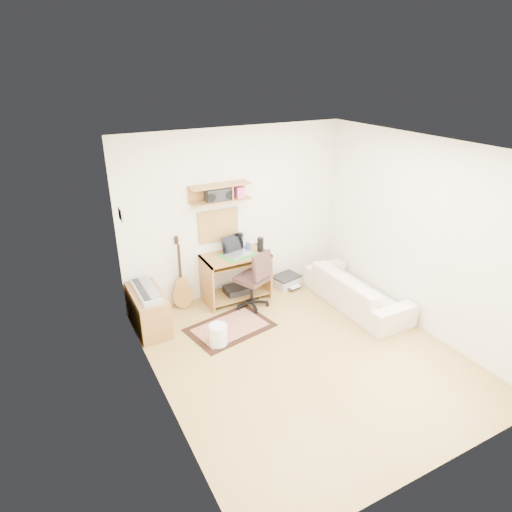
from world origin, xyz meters
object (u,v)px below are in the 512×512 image
task_chair (252,279)px  printer (286,281)px  sofa (357,285)px  desk (236,277)px  cabinet (148,310)px

task_chair → printer: bearing=-1.4°
task_chair → sofa: (1.42, -0.72, -0.12)m
desk → task_chair: 0.36m
desk → printer: desk is taller
desk → printer: bearing=0.7°
printer → sofa: sofa is taller
sofa → cabinet: bearing=73.7°
desk → cabinet: 1.45m
cabinet → printer: (2.36, 0.19, -0.19)m
task_chair → printer: 0.97m
cabinet → sofa: size_ratio=0.50×
desk → task_chair: bearing=-71.3°
task_chair → printer: size_ratio=2.14×
task_chair → printer: (0.82, 0.34, -0.39)m
task_chair → sofa: size_ratio=0.52×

